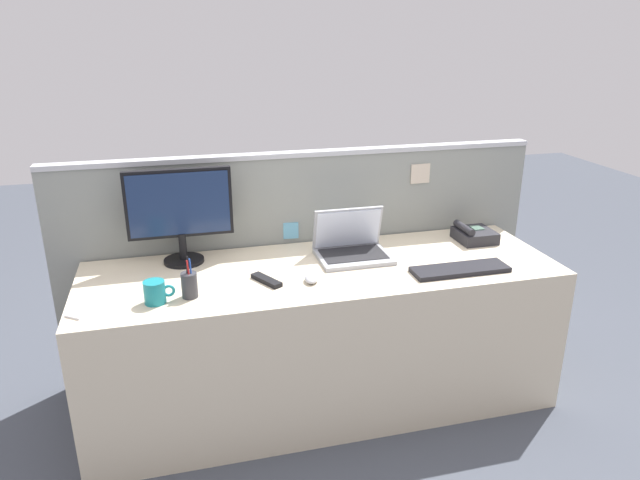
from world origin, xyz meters
TOP-DOWN VIEW (x-y plane):
  - ground_plane at (0.00, 0.00)m, footprint 10.00×10.00m
  - desk at (0.00, 0.00)m, footprint 2.19×0.71m
  - cubicle_divider at (0.00, 0.40)m, footprint 2.49×0.08m
  - desktop_monitor at (-0.62, 0.24)m, footprint 0.48×0.19m
  - laptop at (0.17, 0.11)m, footprint 0.34×0.27m
  - desk_phone at (0.85, 0.15)m, footprint 0.18×0.19m
  - keyboard_main at (0.59, -0.20)m, footprint 0.45×0.13m
  - computer_mouse_right_hand at (-0.09, -0.13)m, footprint 0.08×0.11m
  - pen_cup at (-0.61, -0.16)m, footprint 0.07×0.07m
  - cell_phone_white_slab at (-1.01, -0.19)m, footprint 0.14×0.16m
  - tv_remote at (-0.28, -0.09)m, footprint 0.12×0.17m
  - coffee_mug at (-0.74, -0.18)m, footprint 0.12×0.09m

SIDE VIEW (x-z plane):
  - ground_plane at x=0.00m, z-range 0.00..0.00m
  - desk at x=0.00m, z-range 0.00..0.71m
  - cubicle_divider at x=0.00m, z-range 0.00..1.18m
  - cell_phone_white_slab at x=-1.01m, z-range 0.71..0.72m
  - tv_remote at x=-0.28m, z-range 0.71..0.73m
  - keyboard_main at x=0.59m, z-range 0.71..0.74m
  - computer_mouse_right_hand at x=-0.09m, z-range 0.71..0.75m
  - desk_phone at x=0.85m, z-range 0.70..0.80m
  - coffee_mug at x=-0.74m, z-range 0.71..0.81m
  - laptop at x=0.17m, z-range 0.65..0.88m
  - pen_cup at x=-0.61m, z-range 0.68..0.86m
  - desktop_monitor at x=-0.62m, z-range 0.75..1.19m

